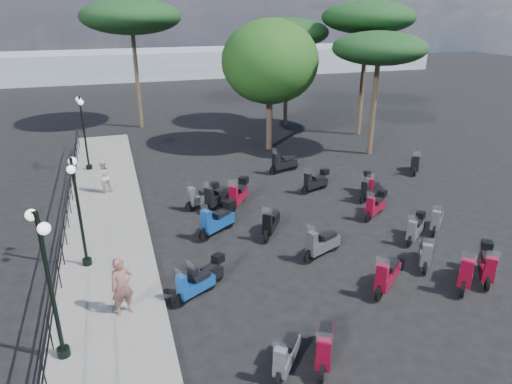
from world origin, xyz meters
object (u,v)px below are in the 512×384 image
object	(u,v)px
scooter_7	(324,347)
scooter_9	(271,224)
lamp_post_1	(78,206)
scooter_11	(203,197)
woman	(122,286)
scooter_14	(387,276)
scooter_15	(425,253)
scooter_17	(316,182)
pedestrian_far	(103,176)
lamp_post_0	(49,278)
pine_0	(287,33)
scooter_3	(206,276)
scooter_21	(415,229)
scooter_20	(487,265)
scooter_29	(415,164)
scooter_1	(286,356)
scooter_13	(466,271)
scooter_2	(194,286)
pine_1	(368,18)
scooter_10	(238,195)
scooter_28	(368,186)
scooter_4	(218,220)
scooter_8	(322,244)
scooter_27	(437,220)
broadleaf_tree	(270,62)
scooter_16	(375,206)
scooter_23	(283,164)
lamp_post_2	(84,128)
pine_2	(131,17)
pine_3	(379,49)
scooter_5	(217,198)
scooter_22	(370,191)

from	to	relation	value
scooter_7	scooter_9	world-z (taller)	scooter_9
lamp_post_1	scooter_11	distance (m)	6.01
woman	scooter_14	bearing A→B (deg)	-25.87
scooter_15	scooter_17	distance (m)	6.97
pedestrian_far	lamp_post_0	bearing A→B (deg)	65.34
pine_0	scooter_3	bearing A→B (deg)	-117.79
scooter_21	scooter_17	bearing A→B (deg)	-23.89
scooter_20	scooter_29	size ratio (longest dim) A/B	1.01
scooter_1	scooter_13	size ratio (longest dim) A/B	0.86
scooter_11	scooter_13	world-z (taller)	scooter_13
scooter_20	scooter_2	bearing A→B (deg)	26.55
scooter_29	pine_0	world-z (taller)	pine_0
pine_1	woman	bearing A→B (deg)	-136.13
scooter_13	scooter_20	xyz separation A→B (m)	(0.85, 0.10, -0.01)
scooter_10	scooter_7	bearing A→B (deg)	122.63
scooter_28	scooter_2	bearing A→B (deg)	55.31
scooter_4	scooter_15	world-z (taller)	scooter_4
scooter_1	scooter_11	xyz separation A→B (m)	(0.07, 9.68, 0.06)
scooter_17	scooter_8	bearing A→B (deg)	136.91
scooter_27	broadleaf_tree	world-z (taller)	broadleaf_tree
pedestrian_far	broadleaf_tree	distance (m)	11.15
scooter_2	scooter_21	distance (m)	8.24
scooter_16	scooter_23	size ratio (longest dim) A/B	0.81
pedestrian_far	scooter_8	world-z (taller)	pedestrian_far
scooter_11	scooter_27	distance (m)	9.19
pedestrian_far	pine_1	bearing A→B (deg)	-178.88
lamp_post_2	pine_2	bearing A→B (deg)	59.99
scooter_8	scooter_29	distance (m)	10.20
scooter_15	scooter_29	bearing A→B (deg)	-89.01
scooter_21	pine_3	bearing A→B (deg)	-60.78
scooter_21	scooter_5	bearing A→B (deg)	12.69
scooter_22	pine_0	size ratio (longest dim) A/B	0.20
scooter_17	pine_1	world-z (taller)	pine_1
scooter_10	scooter_8	bearing A→B (deg)	143.29
scooter_10	scooter_14	world-z (taller)	scooter_10
pedestrian_far	scooter_20	distance (m)	15.33
scooter_10	scooter_29	world-z (taller)	scooter_10
lamp_post_1	scooter_9	distance (m)	6.59
scooter_23	scooter_8	bearing A→B (deg)	151.66
scooter_13	scooter_20	bearing A→B (deg)	-127.49
scooter_15	scooter_28	xyz separation A→B (m)	(1.31, 5.73, 0.03)
scooter_10	pine_1	xyz separation A→B (m)	(10.65, 8.82, 6.64)
scooter_4	scooter_13	xyz separation A→B (m)	(6.26, -5.55, -0.04)
scooter_1	scooter_2	world-z (taller)	scooter_1
scooter_22	scooter_23	distance (m)	5.01
scooter_13	scooter_21	world-z (taller)	scooter_13
scooter_27	scooter_28	distance (m)	3.83
scooter_15	scooter_28	size ratio (longest dim) A/B	0.93
scooter_9	scooter_11	world-z (taller)	scooter_9
scooter_3	scooter_27	bearing A→B (deg)	-116.03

